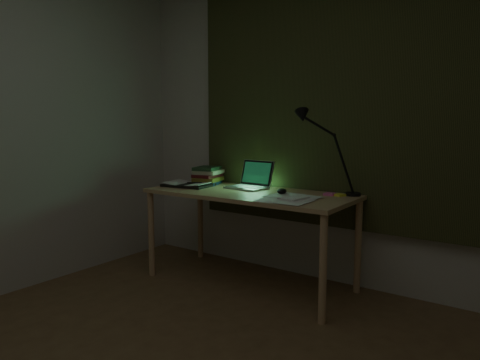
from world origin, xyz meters
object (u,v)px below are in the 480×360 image
(book_stack, at_px, (208,175))
(loose_papers, at_px, (289,197))
(open_textbook, at_px, (188,184))
(laptop, at_px, (246,175))
(desk_lamp, at_px, (354,155))
(desk, at_px, (249,238))

(book_stack, xyz_separation_m, loose_papers, (0.93, -0.26, -0.07))
(book_stack, bearing_deg, open_textbook, -103.39)
(laptop, bearing_deg, open_textbook, -155.04)
(laptop, distance_m, open_textbook, 0.51)
(loose_papers, bearing_deg, desk_lamp, 49.89)
(desk_lamp, bearing_deg, loose_papers, -141.85)
(desk, xyz_separation_m, desk_lamp, (0.71, 0.28, 0.65))
(laptop, height_order, book_stack, laptop)
(laptop, xyz_separation_m, open_textbook, (-0.47, -0.16, -0.10))
(laptop, height_order, desk_lamp, desk_lamp)
(desk, relative_size, open_textbook, 4.18)
(laptop, bearing_deg, desk, -43.10)
(desk, bearing_deg, book_stack, 163.29)
(book_stack, xyz_separation_m, desk_lamp, (1.24, 0.12, 0.21))
(laptop, xyz_separation_m, book_stack, (-0.42, 0.03, -0.03))
(loose_papers, xyz_separation_m, desk_lamp, (0.31, 0.37, 0.28))
(open_textbook, bearing_deg, book_stack, 68.68)
(open_textbook, relative_size, desk_lamp, 0.65)
(book_stack, bearing_deg, desk_lamp, 5.34)
(desk, xyz_separation_m, laptop, (-0.11, 0.13, 0.47))
(book_stack, height_order, loose_papers, book_stack)
(desk, bearing_deg, laptop, 131.22)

